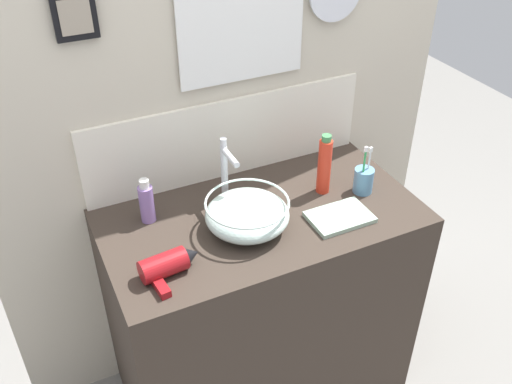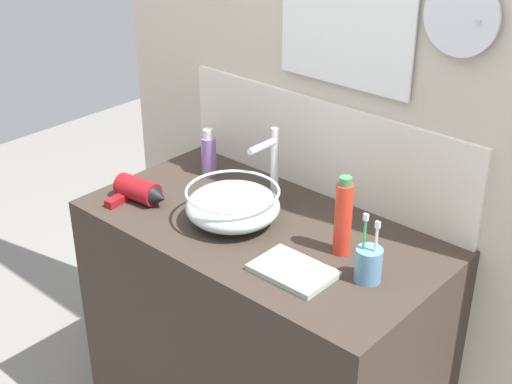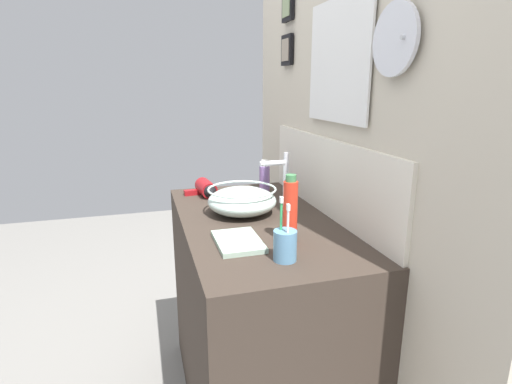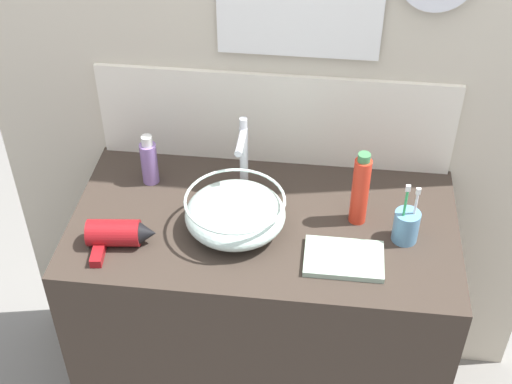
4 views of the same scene
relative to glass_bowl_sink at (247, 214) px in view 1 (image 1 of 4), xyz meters
The scene contains 10 objects.
ground_plane 0.93m from the glass_bowl_sink, 30.03° to the left, with size 6.00×6.00×0.00m, color gray.
vanity_counter 0.50m from the glass_bowl_sink, 30.03° to the left, with size 1.07×0.57×0.87m, color #382D26.
back_panel 0.43m from the glass_bowl_sink, 78.37° to the left, with size 1.73×0.10×2.31m.
glass_bowl_sink is the anchor object (origin of this frame).
faucet 0.19m from the glass_bowl_sink, 90.00° to the left, with size 0.02×0.12×0.24m.
hair_drier 0.31m from the glass_bowl_sink, 162.29° to the right, with size 0.19×0.14×0.07m.
toothbrush_cup 0.45m from the glass_bowl_sink, ahead, with size 0.07×0.07×0.19m.
soap_dispenser 0.33m from the glass_bowl_sink, 147.05° to the left, with size 0.05×0.05×0.16m.
lotion_bottle 0.34m from the glass_bowl_sink, 12.99° to the left, with size 0.05×0.05×0.23m.
hand_towel 0.31m from the glass_bowl_sink, 16.75° to the right, with size 0.20×0.14×0.02m, color #99B29E.
Camera 1 is at (-0.67, -1.36, 2.03)m, focal length 40.00 mm.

